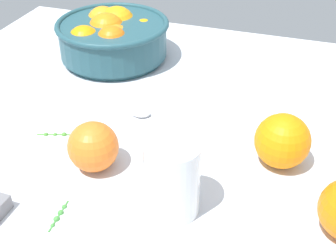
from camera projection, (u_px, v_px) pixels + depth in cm
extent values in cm
cube|color=silver|center=(169.00, 161.00, 74.31)|extent=(115.16, 108.05, 3.00)
cylinder|color=#234C56|center=(115.00, 56.00, 102.04)|extent=(21.93, 21.93, 1.20)
cylinder|color=#234C56|center=(113.00, 39.00, 99.65)|extent=(23.83, 23.83, 7.14)
torus|color=#234C56|center=(112.00, 24.00, 97.60)|extent=(25.03, 25.03, 1.20)
sphere|color=orange|center=(121.00, 40.00, 98.50)|extent=(6.75, 6.75, 6.75)
sphere|color=orange|center=(144.00, 34.00, 101.21)|extent=(6.82, 6.82, 6.82)
sphere|color=orange|center=(117.00, 25.00, 102.83)|extent=(8.53, 8.53, 8.53)
sphere|color=orange|center=(103.00, 23.00, 103.32)|extent=(7.61, 7.61, 7.61)
sphere|color=orange|center=(107.00, 32.00, 99.88)|extent=(8.67, 8.67, 8.67)
sphere|color=orange|center=(84.00, 42.00, 95.65)|extent=(7.19, 7.19, 7.19)
sphere|color=orange|center=(112.00, 42.00, 94.55)|extent=(6.88, 6.88, 6.88)
sphere|color=orange|center=(116.00, 40.00, 97.59)|extent=(6.58, 6.58, 6.58)
cylinder|color=white|center=(172.00, 178.00, 60.12)|extent=(7.70, 7.70, 11.42)
cylinder|color=orange|center=(172.00, 185.00, 60.82)|extent=(6.78, 6.78, 8.97)
sphere|color=orange|center=(93.00, 147.00, 68.64)|extent=(7.95, 7.95, 7.95)
sphere|color=orange|center=(282.00, 141.00, 69.20)|extent=(8.73, 8.73, 8.73)
ellipsoid|color=silver|center=(142.00, 114.00, 82.49)|extent=(3.78, 3.20, 1.00)
cylinder|color=silver|center=(102.00, 115.00, 82.38)|extent=(11.14, 4.65, 0.70)
cylinder|color=#448931|center=(60.00, 134.00, 77.83)|extent=(7.68, 2.71, 0.30)
sphere|color=#448931|center=(46.00, 133.00, 77.76)|extent=(0.83, 0.83, 0.83)
sphere|color=#448931|center=(55.00, 133.00, 77.75)|extent=(0.73, 0.73, 0.73)
sphere|color=#448931|center=(64.00, 134.00, 77.74)|extent=(0.93, 0.93, 0.93)
sphere|color=#448931|center=(73.00, 134.00, 77.73)|extent=(0.79, 0.79, 0.79)
cylinder|color=#418A3B|center=(59.00, 215.00, 62.04)|extent=(0.66, 6.07, 0.30)
sphere|color=#418A3B|center=(52.00, 224.00, 60.52)|extent=(0.65, 0.65, 0.65)
sphere|color=#418A3B|center=(56.00, 218.00, 61.48)|extent=(0.95, 0.95, 0.95)
sphere|color=#418A3B|center=(60.00, 212.00, 62.44)|extent=(0.89, 0.89, 0.89)
sphere|color=#418A3B|center=(64.00, 206.00, 63.40)|extent=(0.77, 0.77, 0.77)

